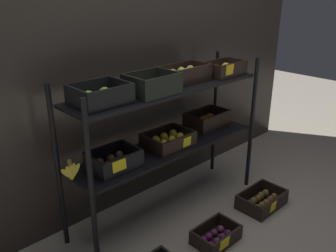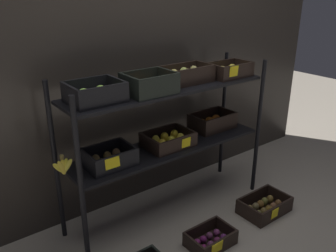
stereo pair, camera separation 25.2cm
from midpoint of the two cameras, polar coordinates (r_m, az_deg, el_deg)
name	(u,v)px [view 1 (the left image)]	position (r m, az deg, el deg)	size (l,w,h in m)	color
ground_plane	(168,209)	(2.85, -2.59, -13.31)	(10.00, 10.00, 0.00)	gray
storefront_wall	(132,69)	(2.72, -8.51, 9.06)	(3.92, 0.12, 2.11)	#2D2823
display_rack	(169,114)	(2.49, -2.76, 1.84)	(1.65, 0.42, 1.12)	black
crate_ground_plum	(216,236)	(2.54, 4.77, -17.32)	(0.31, 0.22, 0.11)	black
crate_ground_kiwi	(262,201)	(2.93, 12.38, -11.71)	(0.38, 0.26, 0.12)	black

